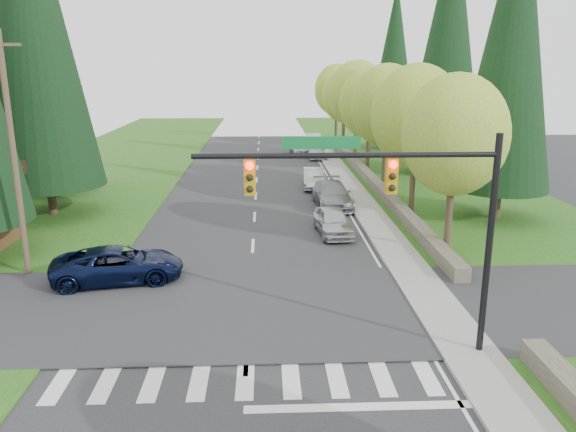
{
  "coord_description": "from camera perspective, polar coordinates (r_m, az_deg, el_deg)",
  "views": [
    {
      "loc": [
        0.61,
        -10.94,
        8.62
      ],
      "look_at": [
        1.54,
        10.69,
        2.8
      ],
      "focal_mm": 35.0,
      "sensor_mm": 36.0,
      "label": 1
    }
  ],
  "objects": [
    {
      "name": "grass_east",
      "position": [
        34.42,
        18.73,
        -0.22
      ],
      "size": [
        14.0,
        110.0,
        0.06
      ],
      "primitive_type": "cube",
      "color": "#274D14",
      "rests_on": "ground"
    },
    {
      "name": "grass_west",
      "position": [
        34.88,
        -25.33,
        -0.7
      ],
      "size": [
        14.0,
        110.0,
        0.06
      ],
      "primitive_type": "cube",
      "color": "#274D14",
      "rests_on": "ground"
    },
    {
      "name": "cross_street",
      "position": [
        20.82,
        -3.96,
        -9.45
      ],
      "size": [
        120.0,
        8.0,
        0.1
      ],
      "primitive_type": "cube",
      "color": "#28282B",
      "rests_on": "ground"
    },
    {
      "name": "sidewalk_east",
      "position": [
        34.61,
        8.1,
        0.58
      ],
      "size": [
        1.8,
        80.0,
        0.13
      ],
      "primitive_type": "cube",
      "color": "gray",
      "rests_on": "ground"
    },
    {
      "name": "curb_east",
      "position": [
        34.47,
        6.71,
        0.57
      ],
      "size": [
        0.2,
        80.0,
        0.13
      ],
      "primitive_type": "cube",
      "color": "gray",
      "rests_on": "ground"
    },
    {
      "name": "stone_wall_north",
      "position": [
        42.53,
        8.44,
        3.67
      ],
      "size": [
        0.7,
        40.0,
        0.7
      ],
      "primitive_type": "cube",
      "color": "#4C4438",
      "rests_on": "ground"
    },
    {
      "name": "traffic_signal",
      "position": [
        16.3,
        10.96,
        1.88
      ],
      "size": [
        8.7,
        0.37,
        6.8
      ],
      "color": "black",
      "rests_on": "ground"
    },
    {
      "name": "utility_pole",
      "position": [
        25.31,
        -26.1,
        5.62
      ],
      "size": [
        1.6,
        0.24,
        10.0
      ],
      "color": "#473828",
      "rests_on": "ground"
    },
    {
      "name": "decid_tree_0",
      "position": [
        26.55,
        16.6,
        7.89
      ],
      "size": [
        4.8,
        4.8,
        8.37
      ],
      "color": "#38281C",
      "rests_on": "ground"
    },
    {
      "name": "decid_tree_1",
      "position": [
        33.22,
        12.91,
        9.8
      ],
      "size": [
        5.2,
        5.2,
        8.8
      ],
      "color": "#38281C",
      "rests_on": "ground"
    },
    {
      "name": "decid_tree_2",
      "position": [
        39.95,
        10.01,
        10.96
      ],
      "size": [
        5.0,
        5.0,
        8.82
      ],
      "color": "#38281C",
      "rests_on": "ground"
    },
    {
      "name": "decid_tree_3",
      "position": [
        46.83,
        8.28,
        11.27
      ],
      "size": [
        5.0,
        5.0,
        8.55
      ],
      "color": "#38281C",
      "rests_on": "ground"
    },
    {
      "name": "decid_tree_4",
      "position": [
        53.71,
        7.02,
        12.2
      ],
      "size": [
        5.4,
        5.4,
        9.18
      ],
      "color": "#38281C",
      "rests_on": "ground"
    },
    {
      "name": "decid_tree_5",
      "position": [
        60.62,
        5.73,
        12.05
      ],
      "size": [
        4.8,
        4.8,
        8.3
      ],
      "color": "#38281C",
      "rests_on": "ground"
    },
    {
      "name": "decid_tree_6",
      "position": [
        67.55,
        4.97,
        12.65
      ],
      "size": [
        5.2,
        5.2,
        8.86
      ],
      "color": "#38281C",
      "rests_on": "ground"
    },
    {
      "name": "conifer_w_c",
      "position": [
        35.37,
        -24.62,
        18.09
      ],
      "size": [
        6.46,
        6.46,
        20.8
      ],
      "color": "#38281C",
      "rests_on": "ground"
    },
    {
      "name": "conifer_w_e",
      "position": [
        41.63,
        -24.0,
        16.11
      ],
      "size": [
        5.78,
        5.78,
        18.8
      ],
      "color": "#38281C",
      "rests_on": "ground"
    },
    {
      "name": "conifer_e_a",
      "position": [
        33.74,
        21.82,
        16.01
      ],
      "size": [
        5.44,
        5.44,
        17.8
      ],
      "color": "#38281C",
      "rests_on": "ground"
    },
    {
      "name": "conifer_e_b",
      "position": [
        47.24,
        16.01,
        17.13
      ],
      "size": [
        6.12,
        6.12,
        19.8
      ],
      "color": "#38281C",
      "rests_on": "ground"
    },
    {
      "name": "conifer_e_c",
      "position": [
        60.45,
        10.73,
        15.43
      ],
      "size": [
        5.1,
        5.1,
        16.8
      ],
      "color": "#38281C",
      "rests_on": "ground"
    },
    {
      "name": "suv_navy",
      "position": [
        24.09,
        -16.88,
        -4.76
      ],
      "size": [
        5.6,
        3.34,
        1.46
      ],
      "primitive_type": "imported",
      "rotation": [
        0.0,
        0.0,
        1.76
      ],
      "color": "black",
      "rests_on": "ground"
    },
    {
      "name": "parked_car_a",
      "position": [
        29.56,
        4.62,
        -0.54
      ],
      "size": [
        2.01,
        4.26,
        1.41
      ],
      "primitive_type": "imported",
      "rotation": [
        0.0,
        0.0,
        0.09
      ],
      "color": "#B9B8BE",
      "rests_on": "ground"
    },
    {
      "name": "parked_car_b",
      "position": [
        35.42,
        4.51,
        2.19
      ],
      "size": [
        2.38,
        5.38,
        1.53
      ],
      "primitive_type": "imported",
      "rotation": [
        0.0,
        0.0,
        0.04
      ],
      "color": "gray",
      "rests_on": "ground"
    },
    {
      "name": "parked_car_c",
      "position": [
        40.88,
        2.64,
        3.85
      ],
      "size": [
        1.7,
        4.3,
        1.39
      ],
      "primitive_type": "imported",
      "rotation": [
        0.0,
        0.0,
        -0.05
      ],
      "color": "#B3B4B8",
      "rests_on": "ground"
    },
    {
      "name": "parked_car_d",
      "position": [
        54.08,
        2.89,
        6.62
      ],
      "size": [
        1.76,
        4.25,
        1.44
      ],
      "primitive_type": "imported",
      "rotation": [
        0.0,
        0.0,
        0.01
      ],
      "color": "silver",
      "rests_on": "ground"
    },
    {
      "name": "parked_car_e",
      "position": [
        56.45,
        1.3,
        6.97
      ],
      "size": [
        2.38,
        4.98,
        1.4
      ],
      "primitive_type": "imported",
      "rotation": [
        0.0,
        0.0,
        0.09
      ],
      "color": "#9D9DA2",
      "rests_on": "ground"
    }
  ]
}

